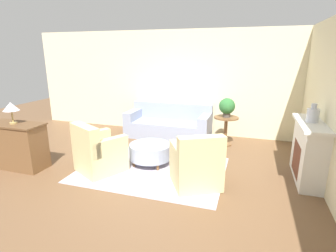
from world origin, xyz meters
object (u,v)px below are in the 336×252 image
(potted_plant_on_side_table, at_px, (227,107))
(table_lamp, at_px, (11,107))
(armchair_right, at_px, (196,166))
(side_table, at_px, (226,126))
(dresser, at_px, (17,145))
(vase_mantel_near, at_px, (313,115))
(couch, at_px, (169,125))
(armchair_left, at_px, (98,153))
(ottoman_table, at_px, (150,151))

(potted_plant_on_side_table, height_order, table_lamp, table_lamp)
(armchair_right, height_order, side_table, armchair_right)
(dresser, relative_size, vase_mantel_near, 3.61)
(side_table, relative_size, dresser, 0.61)
(couch, xyz_separation_m, dresser, (-2.21, -2.83, 0.15))
(armchair_left, relative_size, ottoman_table, 1.23)
(armchair_left, height_order, table_lamp, table_lamp)
(vase_mantel_near, bearing_deg, ottoman_table, -175.68)
(armchair_left, distance_m, side_table, 3.12)
(ottoman_table, bearing_deg, dresser, -159.03)
(couch, distance_m, ottoman_table, 1.91)
(couch, height_order, dresser, dresser)
(ottoman_table, bearing_deg, side_table, 50.94)
(ottoman_table, relative_size, side_table, 1.19)
(armchair_left, xyz_separation_m, dresser, (-1.61, -0.30, 0.09))
(side_table, distance_m, potted_plant_on_side_table, 0.48)
(armchair_left, xyz_separation_m, table_lamp, (-1.61, -0.30, 0.84))
(armchair_left, xyz_separation_m, side_table, (2.14, 2.27, 0.12))
(side_table, height_order, vase_mantel_near, vase_mantel_near)
(ottoman_table, xyz_separation_m, potted_plant_on_side_table, (1.33, 1.64, 0.69))
(armchair_left, height_order, ottoman_table, armchair_left)
(couch, distance_m, table_lamp, 3.71)
(couch, bearing_deg, side_table, -9.69)
(side_table, height_order, dresser, dresser)
(armchair_left, distance_m, dresser, 1.64)
(side_table, xyz_separation_m, table_lamp, (-3.75, -2.57, 0.73))
(vase_mantel_near, height_order, potted_plant_on_side_table, vase_mantel_near)
(ottoman_table, xyz_separation_m, table_lamp, (-2.42, -0.93, 0.94))
(ottoman_table, height_order, dresser, dresser)
(dresser, distance_m, vase_mantel_near, 5.47)
(dresser, xyz_separation_m, vase_mantel_near, (5.29, 1.14, 0.72))
(couch, distance_m, armchair_left, 2.60)
(ottoman_table, distance_m, vase_mantel_near, 3.02)
(potted_plant_on_side_table, bearing_deg, dresser, -145.60)
(side_table, bearing_deg, table_lamp, -145.60)
(armchair_left, relative_size, table_lamp, 2.51)
(armchair_right, xyz_separation_m, side_table, (0.25, 2.27, 0.12))
(side_table, relative_size, vase_mantel_near, 2.21)
(couch, bearing_deg, table_lamp, -128.04)
(dresser, height_order, potted_plant_on_side_table, potted_plant_on_side_table)
(couch, distance_m, side_table, 1.57)
(armchair_right, height_order, table_lamp, table_lamp)
(ottoman_table, relative_size, dresser, 0.73)
(armchair_right, xyz_separation_m, dresser, (-3.50, -0.30, 0.09))
(table_lamp, bearing_deg, ottoman_table, 20.97)
(vase_mantel_near, height_order, table_lamp, vase_mantel_near)
(side_table, xyz_separation_m, dresser, (-3.75, -2.57, -0.02))
(potted_plant_on_side_table, bearing_deg, side_table, 90.00)
(armchair_right, relative_size, potted_plant_on_side_table, 2.26)
(armchair_right, relative_size, vase_mantel_near, 3.25)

